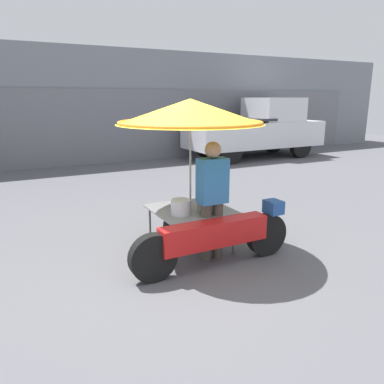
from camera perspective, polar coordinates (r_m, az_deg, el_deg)
ground_plane at (r=4.91m, az=-2.09°, el=-11.35°), size 36.00×36.00×0.00m
shopfront_building at (r=13.39m, az=-19.90°, el=12.15°), size 28.00×2.06×3.69m
vendor_motorcycle_cart at (r=4.98m, az=0.18°, el=8.90°), size 2.25×1.97×2.10m
vendor_person at (r=4.87m, az=3.11°, el=-0.50°), size 0.38×0.22×1.58m
pickup_truck at (r=13.81m, az=9.97°, el=9.42°), size 5.03×1.81×2.12m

